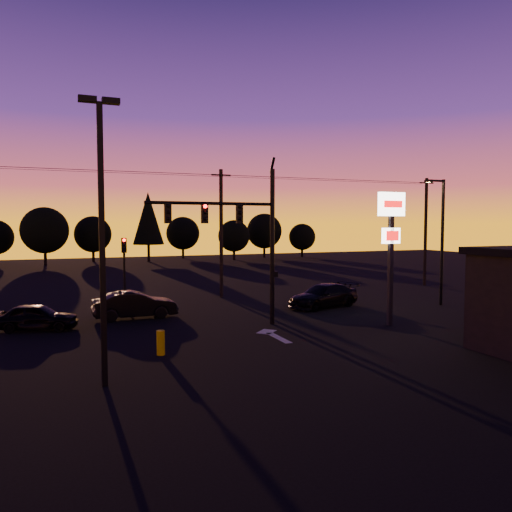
{
  "coord_description": "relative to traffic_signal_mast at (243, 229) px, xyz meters",
  "views": [
    {
      "loc": [
        -8.9,
        -19.44,
        5.22
      ],
      "look_at": [
        1.0,
        5.0,
        3.5
      ],
      "focal_mm": 35.0,
      "sensor_mm": 36.0,
      "label": 1
    }
  ],
  "objects": [
    {
      "name": "ground",
      "position": [
        0.1,
        -3.99,
        -4.94
      ],
      "size": [
        120.0,
        120.0,
        0.0
      ],
      "primitive_type": "plane",
      "color": "black",
      "rests_on": "ground"
    },
    {
      "name": "car_right",
      "position": [
        6.69,
        3.61,
        -4.22
      ],
      "size": [
        5.31,
        3.28,
        1.44
      ],
      "primitive_type": "imported",
      "rotation": [
        0.0,
        0.0,
        -1.29
      ],
      "color": "black",
      "rests_on": "ground"
    },
    {
      "name": "tree_2",
      "position": [
        -9.9,
        44.01,
        -0.57
      ],
      "size": [
        5.77,
        5.78,
        7.26
      ],
      "color": "black",
      "rests_on": "ground"
    },
    {
      "name": "utility_pole_2",
      "position": [
        20.1,
        10.01,
        -0.34
      ],
      "size": [
        1.4,
        0.26,
        9.0
      ],
      "color": "black",
      "rests_on": "ground"
    },
    {
      "name": "streetlight",
      "position": [
        14.01,
        1.51,
        -0.52
      ],
      "size": [
        1.55,
        0.35,
        8.0
      ],
      "color": "black",
      "rests_on": "ground"
    },
    {
      "name": "tree_3",
      "position": [
        -3.9,
        48.01,
        -1.19
      ],
      "size": [
        4.95,
        4.95,
        6.22
      ],
      "color": "black",
      "rests_on": "ground"
    },
    {
      "name": "utility_pole_1",
      "position": [
        2.1,
        10.01,
        -0.34
      ],
      "size": [
        1.4,
        0.26,
        9.0
      ],
      "color": "black",
      "rests_on": "ground"
    },
    {
      "name": "parking_lot_light",
      "position": [
        -7.4,
        -6.99,
        0.33
      ],
      "size": [
        1.25,
        0.3,
        9.14
      ],
      "color": "black",
      "rests_on": "ground"
    },
    {
      "name": "lane_arrow",
      "position": [
        0.6,
        -2.33,
        -4.93
      ],
      "size": [
        1.2,
        3.1,
        0.01
      ],
      "color": "beige",
      "rests_on": "ground"
    },
    {
      "name": "tree_6",
      "position": [
        15.1,
        44.01,
        -1.5
      ],
      "size": [
        4.54,
        4.54,
        5.71
      ],
      "color": "black",
      "rests_on": "ground"
    },
    {
      "name": "tree_8",
      "position": [
        27.1,
        46.01,
        -1.82
      ],
      "size": [
        4.12,
        4.12,
        5.19
      ],
      "color": "black",
      "rests_on": "ground"
    },
    {
      "name": "bollard",
      "position": [
        -4.98,
        -3.91,
        -4.44
      ],
      "size": [
        0.33,
        0.33,
        0.98
      ],
      "primitive_type": "cylinder",
      "color": "#D7CD00",
      "rests_on": "ground"
    },
    {
      "name": "tree_4",
      "position": [
        3.1,
        45.01,
        0.99
      ],
      "size": [
        4.18,
        4.18,
        9.5
      ],
      "color": "black",
      "rests_on": "ground"
    },
    {
      "name": "car_mid",
      "position": [
        -4.76,
        4.33,
        -4.19
      ],
      "size": [
        4.53,
        1.61,
        1.49
      ],
      "primitive_type": "imported",
      "rotation": [
        0.0,
        0.0,
        1.58
      ],
      "color": "black",
      "rests_on": "ground"
    },
    {
      "name": "car_left",
      "position": [
        -9.7,
        2.98,
        -4.28
      ],
      "size": [
        4.13,
        2.55,
        1.31
      ],
      "primitive_type": "imported",
      "rotation": [
        0.0,
        0.0,
        1.29
      ],
      "color": "black",
      "rests_on": "ground"
    },
    {
      "name": "traffic_signal_mast",
      "position": [
        0.0,
        0.0,
        0.0
      ],
      "size": [
        6.79,
        0.52,
        8.58
      ],
      "color": "black",
      "rests_on": "ground"
    },
    {
      "name": "pylon_sign",
      "position": [
        7.1,
        -2.49,
        -0.02
      ],
      "size": [
        1.5,
        0.28,
        6.8
      ],
      "color": "black",
      "rests_on": "ground"
    },
    {
      "name": "tree_5",
      "position": [
        9.1,
        50.01,
        -1.19
      ],
      "size": [
        4.95,
        4.95,
        6.22
      ],
      "color": "black",
      "rests_on": "ground"
    },
    {
      "name": "secondary_signal",
      "position": [
        -4.9,
        7.49,
        -2.07
      ],
      "size": [
        0.3,
        0.31,
        4.35
      ],
      "color": "black",
      "rests_on": "ground"
    },
    {
      "name": "power_wires",
      "position": [
        2.1,
        10.01,
        3.63
      ],
      "size": [
        36.0,
        1.22,
        0.07
      ],
      "color": "black",
      "rests_on": "ground"
    },
    {
      "name": "tree_7",
      "position": [
        21.1,
        47.01,
        -0.88
      ],
      "size": [
        5.36,
        5.36,
        6.74
      ],
      "color": "black",
      "rests_on": "ground"
    }
  ]
}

